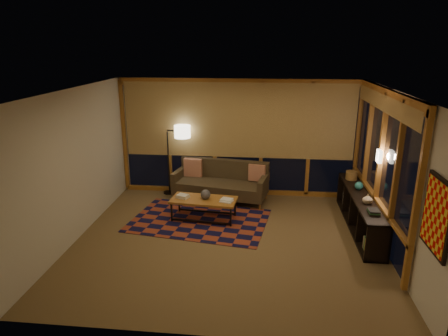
# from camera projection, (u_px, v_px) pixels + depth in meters

# --- Properties ---
(floor) EXTENTS (5.50, 5.00, 0.01)m
(floor) POSITION_uv_depth(u_px,v_px,m) (228.00, 241.00, 7.27)
(floor) COLOR brown
(floor) RESTS_ON ground
(ceiling) EXTENTS (5.50, 5.00, 0.01)m
(ceiling) POSITION_uv_depth(u_px,v_px,m) (228.00, 91.00, 6.47)
(ceiling) COLOR #FEEBCE
(ceiling) RESTS_ON walls
(walls) EXTENTS (5.51, 5.01, 2.70)m
(walls) POSITION_uv_depth(u_px,v_px,m) (228.00, 170.00, 6.87)
(walls) COLOR beige
(walls) RESTS_ON floor
(window_wall_back) EXTENTS (5.30, 0.16, 2.60)m
(window_wall_back) POSITION_uv_depth(u_px,v_px,m) (238.00, 138.00, 9.17)
(window_wall_back) COLOR olive
(window_wall_back) RESTS_ON walls
(window_wall_right) EXTENTS (0.16, 3.70, 2.60)m
(window_wall_right) POSITION_uv_depth(u_px,v_px,m) (379.00, 165.00, 7.17)
(window_wall_right) COLOR olive
(window_wall_right) RESTS_ON walls
(wall_art) EXTENTS (0.06, 0.74, 0.94)m
(wall_art) POSITION_uv_depth(u_px,v_px,m) (436.00, 216.00, 4.81)
(wall_art) COLOR #D70404
(wall_art) RESTS_ON walls
(wall_sconce) EXTENTS (0.12, 0.18, 0.22)m
(wall_sconce) POSITION_uv_depth(u_px,v_px,m) (379.00, 156.00, 6.97)
(wall_sconce) COLOR #ECE4C3
(wall_sconce) RESTS_ON walls
(sofa) EXTENTS (2.21, 1.22, 0.86)m
(sofa) POSITION_uv_depth(u_px,v_px,m) (220.00, 182.00, 9.08)
(sofa) COLOR #473923
(sofa) RESTS_ON floor
(pillow_left) EXTENTS (0.43, 0.17, 0.42)m
(pillow_left) POSITION_uv_depth(u_px,v_px,m) (193.00, 168.00, 9.38)
(pillow_left) COLOR #BA4021
(pillow_left) RESTS_ON sofa
(pillow_right) EXTENTS (0.40, 0.22, 0.38)m
(pillow_right) POSITION_uv_depth(u_px,v_px,m) (257.00, 174.00, 9.01)
(pillow_right) COLOR #BA4021
(pillow_right) RESTS_ON sofa
(area_rug) EXTENTS (2.91, 2.16, 0.01)m
(area_rug) POSITION_uv_depth(u_px,v_px,m) (199.00, 220.00, 8.09)
(area_rug) COLOR brown
(area_rug) RESTS_ON floor
(coffee_table) EXTENTS (1.36, 0.72, 0.44)m
(coffee_table) POSITION_uv_depth(u_px,v_px,m) (204.00, 209.00, 8.11)
(coffee_table) COLOR olive
(coffee_table) RESTS_ON floor
(book_stack_a) EXTENTS (0.28, 0.25, 0.07)m
(book_stack_a) POSITION_uv_depth(u_px,v_px,m) (183.00, 196.00, 8.09)
(book_stack_a) COLOR white
(book_stack_a) RESTS_ON coffee_table
(book_stack_b) EXTENTS (0.32, 0.28, 0.05)m
(book_stack_b) POSITION_uv_depth(u_px,v_px,m) (227.00, 200.00, 7.91)
(book_stack_b) COLOR white
(book_stack_b) RESTS_ON coffee_table
(ceramic_pot) EXTENTS (0.23, 0.23, 0.20)m
(ceramic_pot) POSITION_uv_depth(u_px,v_px,m) (206.00, 194.00, 8.02)
(ceramic_pot) COLOR black
(ceramic_pot) RESTS_ON coffee_table
(floor_lamp) EXTENTS (0.63, 0.49, 1.68)m
(floor_lamp) POSITION_uv_depth(u_px,v_px,m) (168.00, 159.00, 9.35)
(floor_lamp) COLOR black
(floor_lamp) RESTS_ON floor
(bookshelf) EXTENTS (0.40, 2.71, 0.68)m
(bookshelf) POSITION_uv_depth(u_px,v_px,m) (360.00, 211.00, 7.70)
(bookshelf) COLOR black
(bookshelf) RESTS_ON floor
(basket) EXTENTS (0.29, 0.29, 0.18)m
(basket) POSITION_uv_depth(u_px,v_px,m) (352.00, 175.00, 8.44)
(basket) COLOR brown
(basket) RESTS_ON bookshelf
(teal_bowl) EXTENTS (0.16, 0.16, 0.16)m
(teal_bowl) POSITION_uv_depth(u_px,v_px,m) (359.00, 186.00, 7.84)
(teal_bowl) COLOR #236C6A
(teal_bowl) RESTS_ON bookshelf
(vase) EXTENTS (0.18, 0.18, 0.18)m
(vase) POSITION_uv_depth(u_px,v_px,m) (368.00, 199.00, 7.16)
(vase) COLOR #C5AE8D
(vase) RESTS_ON bookshelf
(shelf_book_stack) EXTENTS (0.21, 0.26, 0.07)m
(shelf_book_stack) POSITION_uv_depth(u_px,v_px,m) (374.00, 212.00, 6.75)
(shelf_book_stack) COLOR white
(shelf_book_stack) RESTS_ON bookshelf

